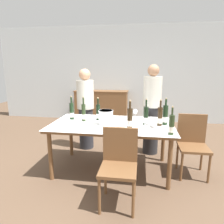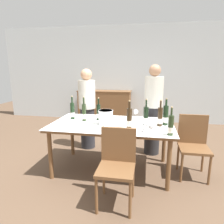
{
  "view_description": "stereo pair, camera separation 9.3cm",
  "coord_description": "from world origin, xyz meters",
  "views": [
    {
      "loc": [
        0.44,
        -2.9,
        1.6
      ],
      "look_at": [
        0.0,
        0.0,
        0.94
      ],
      "focal_mm": 32.0,
      "sensor_mm": 36.0,
      "label": 1
    },
    {
      "loc": [
        0.53,
        -2.89,
        1.6
      ],
      "look_at": [
        0.0,
        0.0,
        0.94
      ],
      "focal_mm": 32.0,
      "sensor_mm": 36.0,
      "label": 2
    }
  ],
  "objects": [
    {
      "name": "ground_plane",
      "position": [
        0.0,
        0.0,
        0.0
      ],
      "size": [
        12.0,
        12.0,
        0.0
      ],
      "primitive_type": "plane",
      "color": "brown"
    },
    {
      "name": "back_wall",
      "position": [
        0.0,
        3.13,
        1.4
      ],
      "size": [
        8.0,
        0.1,
        2.8
      ],
      "color": "silver",
      "rests_on": "ground_plane"
    },
    {
      "name": "sideboard_cabinet",
      "position": [
        -0.75,
        2.84,
        0.47
      ],
      "size": [
        1.58,
        0.46,
        0.93
      ],
      "color": "brown",
      "rests_on": "ground_plane"
    },
    {
      "name": "dining_table",
      "position": [
        0.0,
        0.0,
        0.7
      ],
      "size": [
        1.84,
        1.04,
        0.76
      ],
      "color": "brown",
      "rests_on": "ground_plane"
    },
    {
      "name": "ice_bucket",
      "position": [
        -0.08,
        -0.06,
        0.88
      ],
      "size": [
        0.22,
        0.22,
        0.22
      ],
      "color": "white",
      "rests_on": "dining_table"
    },
    {
      "name": "wine_bottle_0",
      "position": [
        0.51,
        -0.0,
        0.89
      ],
      "size": [
        0.07,
        0.07,
        0.39
      ],
      "color": "black",
      "rests_on": "dining_table"
    },
    {
      "name": "wine_bottle_1",
      "position": [
        0.71,
        -0.01,
        0.89
      ],
      "size": [
        0.07,
        0.07,
        0.39
      ],
      "color": "#332314",
      "rests_on": "dining_table"
    },
    {
      "name": "wine_bottle_2",
      "position": [
        0.28,
        -0.22,
        0.9
      ],
      "size": [
        0.08,
        0.08,
        0.4
      ],
      "color": "#332314",
      "rests_on": "dining_table"
    },
    {
      "name": "wine_bottle_3",
      "position": [
        -0.25,
        0.17,
        0.89
      ],
      "size": [
        0.06,
        0.06,
        0.37
      ],
      "color": "black",
      "rests_on": "dining_table"
    },
    {
      "name": "wine_bottle_4",
      "position": [
        -0.69,
        0.16,
        0.89
      ],
      "size": [
        0.07,
        0.07,
        0.39
      ],
      "color": "black",
      "rests_on": "dining_table"
    },
    {
      "name": "wine_bottle_5",
      "position": [
        0.82,
        -0.4,
        0.88
      ],
      "size": [
        0.07,
        0.07,
        0.37
      ],
      "color": "#28381E",
      "rests_on": "dining_table"
    },
    {
      "name": "wine_bottle_6",
      "position": [
        0.79,
        0.06,
        0.9
      ],
      "size": [
        0.08,
        0.08,
        0.4
      ],
      "color": "black",
      "rests_on": "dining_table"
    },
    {
      "name": "wine_bottle_7",
      "position": [
        -0.46,
        0.07,
        0.9
      ],
      "size": [
        0.06,
        0.06,
        0.4
      ],
      "color": "#28381E",
      "rests_on": "dining_table"
    },
    {
      "name": "wine_glass_0",
      "position": [
        0.53,
        -0.22,
        0.86
      ],
      "size": [
        0.08,
        0.08,
        0.15
      ],
      "color": "white",
      "rests_on": "dining_table"
    },
    {
      "name": "wine_glass_1",
      "position": [
        0.03,
        -0.23,
        0.87
      ],
      "size": [
        0.08,
        0.08,
        0.15
      ],
      "color": "white",
      "rests_on": "dining_table"
    },
    {
      "name": "wine_glass_2",
      "position": [
        0.33,
        0.43,
        0.86
      ],
      "size": [
        0.08,
        0.08,
        0.15
      ],
      "color": "white",
      "rests_on": "dining_table"
    },
    {
      "name": "wine_glass_3",
      "position": [
        0.58,
        -0.43,
        0.87
      ],
      "size": [
        0.08,
        0.08,
        0.15
      ],
      "color": "white",
      "rests_on": "dining_table"
    },
    {
      "name": "wine_glass_4",
      "position": [
        0.52,
        -0.32,
        0.87
      ],
      "size": [
        0.08,
        0.08,
        0.15
      ],
      "color": "white",
      "rests_on": "dining_table"
    },
    {
      "name": "chair_near_front",
      "position": [
        0.2,
        -0.75,
        0.53
      ],
      "size": [
        0.42,
        0.42,
        0.9
      ],
      "color": "brown",
      "rests_on": "ground_plane"
    },
    {
      "name": "chair_right_end",
      "position": [
        1.22,
        0.09,
        0.52
      ],
      "size": [
        0.42,
        0.42,
        0.91
      ],
      "color": "brown",
      "rests_on": "ground_plane"
    },
    {
      "name": "person_host",
      "position": [
        -0.65,
        0.82,
        0.79
      ],
      "size": [
        0.33,
        0.33,
        1.58
      ],
      "color": "#2D2D33",
      "rests_on": "ground_plane"
    },
    {
      "name": "person_guest_left",
      "position": [
        0.63,
        0.76,
        0.83
      ],
      "size": [
        0.33,
        0.33,
        1.65
      ],
      "color": "#262628",
      "rests_on": "ground_plane"
    }
  ]
}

